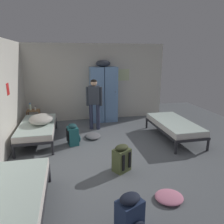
{
  "coord_description": "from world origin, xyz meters",
  "views": [
    {
      "loc": [
        -0.99,
        -4.29,
        2.23
      ],
      "look_at": [
        0.0,
        0.29,
        0.95
      ],
      "focal_mm": 33.6,
      "sensor_mm": 36.0,
      "label": 1
    }
  ],
  "objects_px": {
    "water_bottle": "(30,107)",
    "locker_bank": "(103,93)",
    "bed_right": "(174,125)",
    "backpack_teal": "(73,135)",
    "bedding_heap": "(41,119)",
    "backpack_olive": "(121,158)",
    "clothes_pile_grey": "(93,136)",
    "lotion_bottle": "(35,108)",
    "bed_left_rear": "(37,127)",
    "person_traveler": "(94,100)",
    "bed_left_front": "(10,200)",
    "backpack_navy": "(130,215)",
    "clothes_pile_pink": "(169,197)",
    "shelf_unit": "(34,117)"
  },
  "relations": [
    {
      "from": "backpack_teal",
      "to": "clothes_pile_grey",
      "type": "distance_m",
      "value": 0.68
    },
    {
      "from": "bed_right",
      "to": "lotion_bottle",
      "type": "bearing_deg",
      "value": 156.1
    },
    {
      "from": "lotion_bottle",
      "to": "clothes_pile_pink",
      "type": "relative_size",
      "value": 0.31
    },
    {
      "from": "locker_bank",
      "to": "bedding_heap",
      "type": "height_order",
      "value": "locker_bank"
    },
    {
      "from": "backpack_navy",
      "to": "clothes_pile_pink",
      "type": "distance_m",
      "value": 0.96
    },
    {
      "from": "bed_right",
      "to": "backpack_teal",
      "type": "bearing_deg",
      "value": 176.92
    },
    {
      "from": "bedding_heap",
      "to": "backpack_navy",
      "type": "xyz_separation_m",
      "value": [
        1.41,
        -3.39,
        -0.35
      ]
    },
    {
      "from": "backpack_olive",
      "to": "clothes_pile_pink",
      "type": "height_order",
      "value": "backpack_olive"
    },
    {
      "from": "bed_left_rear",
      "to": "backpack_olive",
      "type": "relative_size",
      "value": 3.45
    },
    {
      "from": "shelf_unit",
      "to": "water_bottle",
      "type": "xyz_separation_m",
      "value": [
        -0.08,
        0.02,
        0.32
      ]
    },
    {
      "from": "bed_left_rear",
      "to": "bed_right",
      "type": "xyz_separation_m",
      "value": [
        3.63,
        -0.56,
        0.0
      ]
    },
    {
      "from": "person_traveler",
      "to": "backpack_navy",
      "type": "xyz_separation_m",
      "value": [
        -0.08,
        -4.0,
        -0.67
      ]
    },
    {
      "from": "water_bottle",
      "to": "backpack_teal",
      "type": "xyz_separation_m",
      "value": [
        1.24,
        -1.6,
        -0.41
      ]
    },
    {
      "from": "bed_left_front",
      "to": "bedding_heap",
      "type": "bearing_deg",
      "value": 87.84
    },
    {
      "from": "shelf_unit",
      "to": "water_bottle",
      "type": "bearing_deg",
      "value": 165.96
    },
    {
      "from": "bed_left_rear",
      "to": "backpack_olive",
      "type": "height_order",
      "value": "backpack_olive"
    },
    {
      "from": "person_traveler",
      "to": "bedding_heap",
      "type": "bearing_deg",
      "value": -157.8
    },
    {
      "from": "water_bottle",
      "to": "locker_bank",
      "type": "bearing_deg",
      "value": 5.69
    },
    {
      "from": "water_bottle",
      "to": "clothes_pile_pink",
      "type": "bearing_deg",
      "value": -57.09
    },
    {
      "from": "locker_bank",
      "to": "lotion_bottle",
      "type": "bearing_deg",
      "value": -172.38
    },
    {
      "from": "backpack_olive",
      "to": "bed_left_front",
      "type": "bearing_deg",
      "value": -150.2
    },
    {
      "from": "bed_left_rear",
      "to": "backpack_teal",
      "type": "xyz_separation_m",
      "value": [
        0.91,
        -0.42,
        -0.12
      ]
    },
    {
      "from": "backpack_olive",
      "to": "clothes_pile_grey",
      "type": "bearing_deg",
      "value": 100.46
    },
    {
      "from": "person_traveler",
      "to": "clothes_pile_grey",
      "type": "height_order",
      "value": "person_traveler"
    },
    {
      "from": "locker_bank",
      "to": "bed_left_front",
      "type": "height_order",
      "value": "locker_bank"
    },
    {
      "from": "clothes_pile_pink",
      "to": "person_traveler",
      "type": "bearing_deg",
      "value": 101.59
    },
    {
      "from": "bed_left_rear",
      "to": "water_bottle",
      "type": "bearing_deg",
      "value": 105.57
    },
    {
      "from": "bed_left_rear",
      "to": "backpack_olive",
      "type": "distance_m",
      "value": 2.62
    },
    {
      "from": "person_traveler",
      "to": "backpack_teal",
      "type": "xyz_separation_m",
      "value": [
        -0.69,
        -1.02,
        -0.67
      ]
    },
    {
      "from": "bed_left_front",
      "to": "backpack_teal",
      "type": "height_order",
      "value": "backpack_teal"
    },
    {
      "from": "backpack_teal",
      "to": "backpack_navy",
      "type": "bearing_deg",
      "value": -78.39
    },
    {
      "from": "shelf_unit",
      "to": "backpack_navy",
      "type": "distance_m",
      "value": 4.89
    },
    {
      "from": "locker_bank",
      "to": "lotion_bottle",
      "type": "relative_size",
      "value": 14.63
    },
    {
      "from": "shelf_unit",
      "to": "backpack_teal",
      "type": "xyz_separation_m",
      "value": [
        1.16,
        -1.58,
        -0.09
      ]
    },
    {
      "from": "backpack_olive",
      "to": "backpack_teal",
      "type": "distance_m",
      "value": 1.73
    },
    {
      "from": "bed_left_front",
      "to": "clothes_pile_pink",
      "type": "xyz_separation_m",
      "value": [
        2.32,
        0.02,
        -0.34
      ]
    },
    {
      "from": "person_traveler",
      "to": "water_bottle",
      "type": "relative_size",
      "value": 6.91
    },
    {
      "from": "person_traveler",
      "to": "clothes_pile_pink",
      "type": "height_order",
      "value": "person_traveler"
    },
    {
      "from": "locker_bank",
      "to": "person_traveler",
      "type": "bearing_deg",
      "value": -117.5
    },
    {
      "from": "person_traveler",
      "to": "lotion_bottle",
      "type": "bearing_deg",
      "value": 163.82
    },
    {
      "from": "water_bottle",
      "to": "backpack_teal",
      "type": "height_order",
      "value": "water_bottle"
    },
    {
      "from": "bed_right",
      "to": "clothes_pile_grey",
      "type": "relative_size",
      "value": 3.66
    },
    {
      "from": "backpack_navy",
      "to": "locker_bank",
      "type": "bearing_deg",
      "value": 84.07
    },
    {
      "from": "water_bottle",
      "to": "lotion_bottle",
      "type": "distance_m",
      "value": 0.17
    },
    {
      "from": "bedding_heap",
      "to": "backpack_teal",
      "type": "height_order",
      "value": "bedding_heap"
    },
    {
      "from": "bed_left_front",
      "to": "backpack_olive",
      "type": "bearing_deg",
      "value": 29.8
    },
    {
      "from": "backpack_navy",
      "to": "bed_left_rear",
      "type": "bearing_deg",
      "value": 114.18
    },
    {
      "from": "bed_left_front",
      "to": "bed_left_rear",
      "type": "xyz_separation_m",
      "value": [
        0.0,
        2.93,
        0.0
      ]
    },
    {
      "from": "backpack_navy",
      "to": "clothes_pile_pink",
      "type": "bearing_deg",
      "value": 30.94
    },
    {
      "from": "backpack_navy",
      "to": "bed_right",
      "type": "bearing_deg",
      "value": 53.35
    }
  ]
}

